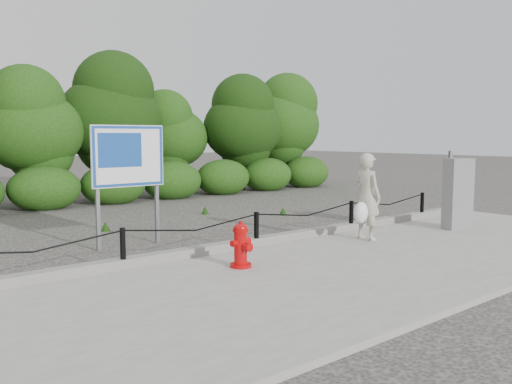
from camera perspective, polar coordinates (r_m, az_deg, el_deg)
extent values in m
plane|color=#2D2B28|center=(9.46, 0.04, -6.19)|extent=(90.00, 90.00, 0.00)
cube|color=gray|center=(8.06, 9.27, -8.15)|extent=(14.00, 4.00, 0.08)
cube|color=slate|center=(9.47, -0.15, -5.26)|extent=(14.00, 0.22, 0.14)
cube|color=black|center=(8.05, -13.84, -5.77)|extent=(0.06, 0.06, 0.60)
cube|color=black|center=(9.39, 0.04, -3.93)|extent=(0.06, 0.06, 0.60)
cube|color=black|center=(11.14, 9.99, -2.45)|extent=(0.06, 0.06, 0.60)
cube|color=black|center=(13.13, 17.08, -1.35)|extent=(0.06, 0.06, 0.60)
cylinder|color=black|center=(7.56, -22.46, -5.12)|extent=(2.50, 0.02, 0.02)
cylinder|color=black|center=(8.62, -6.37, -3.38)|extent=(2.50, 0.02, 0.02)
cylinder|color=black|center=(10.19, 5.46, -1.92)|extent=(2.50, 0.02, 0.02)
cylinder|color=black|center=(12.08, 13.85, -0.83)|extent=(2.50, 0.02, 0.02)
cylinder|color=black|center=(16.50, -22.30, 1.93)|extent=(0.18, 0.18, 1.92)
ellipsoid|color=#224710|center=(16.47, -22.49, 6.59)|extent=(2.84, 2.45, 3.07)
cylinder|color=black|center=(17.76, -14.99, 2.98)|extent=(0.18, 0.18, 2.25)
ellipsoid|color=#224710|center=(17.75, -15.13, 8.06)|extent=(3.33, 2.88, 3.60)
cylinder|color=black|center=(19.29, -8.71, 2.57)|extent=(0.18, 0.18, 1.73)
ellipsoid|color=#224710|center=(19.26, -8.77, 6.18)|extent=(2.57, 2.22, 2.78)
cylinder|color=black|center=(20.05, -1.39, 3.22)|extent=(0.18, 0.18, 2.05)
ellipsoid|color=#224710|center=(20.03, -1.40, 7.33)|extent=(3.04, 2.63, 3.29)
cylinder|color=black|center=(21.84, 2.70, 3.60)|extent=(0.18, 0.18, 2.18)
ellipsoid|color=#224710|center=(21.83, 2.72, 7.60)|extent=(3.22, 2.79, 3.48)
cylinder|color=#B80608|center=(7.99, -1.62, -7.71)|extent=(0.35, 0.35, 0.05)
cylinder|color=#B80608|center=(7.93, -1.63, -5.86)|extent=(0.21, 0.21, 0.48)
cylinder|color=#B80608|center=(7.88, -1.64, -4.04)|extent=(0.25, 0.25, 0.04)
ellipsoid|color=#B80608|center=(7.87, -1.64, -3.85)|extent=(0.22, 0.22, 0.15)
cylinder|color=#B80608|center=(7.86, -1.64, -3.25)|extent=(0.06, 0.06, 0.04)
cylinder|color=#B80608|center=(7.82, -2.32, -5.43)|extent=(0.10, 0.11, 0.10)
cylinder|color=#B80608|center=(8.00, -0.96, -5.16)|extent=(0.10, 0.11, 0.10)
cylinder|color=#B80608|center=(7.82, -0.90, -5.82)|extent=(0.14, 0.12, 0.13)
cylinder|color=slate|center=(7.83, -1.26, -6.33)|extent=(0.01, 0.05, 0.10)
imported|color=#B0AC96|center=(10.14, 11.61, -0.46)|extent=(0.41, 0.60, 1.60)
ellipsoid|color=white|center=(9.81, 10.98, -2.13)|extent=(0.29, 0.22, 0.38)
cube|color=gray|center=(11.81, 20.48, -0.18)|extent=(0.62, 0.47, 1.45)
cube|color=slate|center=(11.90, 19.66, 0.26)|extent=(0.07, 0.07, 1.60)
cube|color=slate|center=(9.68, -16.39, 0.36)|extent=(0.06, 0.06, 2.18)
cube|color=slate|center=(10.17, -10.44, 0.76)|extent=(0.06, 0.06, 2.18)
cube|color=white|center=(9.84, -13.31, 3.70)|extent=(1.36, 0.06, 1.09)
cube|color=#15439A|center=(9.81, -13.24, 3.70)|extent=(1.33, 0.02, 1.06)
cube|color=#15439A|center=(9.74, -14.11, 4.30)|extent=(0.82, 0.02, 0.60)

